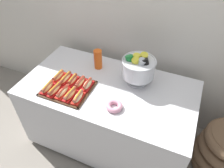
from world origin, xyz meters
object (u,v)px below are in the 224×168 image
(hot_dog_4, at_px, (78,97))
(hot_dog_5, at_px, (58,76))
(hot_dog_3, at_px, (70,94))
(hot_dog_8, at_px, (80,83))
(punch_bowl, at_px, (139,67))
(cup_stack, at_px, (98,59))
(hot_dog_6, at_px, (65,78))
(hot_dog_9, at_px, (87,85))
(donut, at_px, (114,106))
(hot_dog_7, at_px, (73,80))
(hot_dog_2, at_px, (62,92))
(serving_tray, at_px, (68,89))
(hot_dog_0, at_px, (48,87))
(hot_dog_1, at_px, (55,90))
(buffet_table, at_px, (109,113))

(hot_dog_4, bearing_deg, hot_dog_5, 151.76)
(hot_dog_3, distance_m, hot_dog_4, 0.08)
(hot_dog_3, height_order, hot_dog_8, hot_dog_3)
(punch_bowl, height_order, cup_stack, punch_bowl)
(hot_dog_4, distance_m, hot_dog_6, 0.28)
(hot_dog_9, distance_m, donut, 0.33)
(hot_dog_6, xyz_separation_m, hot_dog_7, (0.07, 0.00, 0.00))
(hot_dog_2, distance_m, hot_dog_7, 0.17)
(hot_dog_5, relative_size, hot_dog_7, 1.02)
(hot_dog_9, bearing_deg, hot_dog_6, -179.42)
(serving_tray, xyz_separation_m, hot_dog_8, (0.07, 0.08, 0.03))
(hot_dog_0, distance_m, hot_dog_4, 0.30)
(hot_dog_9, bearing_deg, hot_dog_4, -89.42)
(hot_dog_2, relative_size, hot_dog_7, 1.04)
(hot_dog_1, bearing_deg, hot_dog_0, -179.42)
(serving_tray, relative_size, punch_bowl, 1.39)
(hot_dog_1, bearing_deg, hot_dog_7, 66.13)
(buffet_table, distance_m, hot_dog_7, 0.51)
(serving_tray, relative_size, hot_dog_2, 2.54)
(hot_dog_2, relative_size, hot_dog_9, 1.04)
(serving_tray, height_order, hot_dog_0, hot_dog_0)
(serving_tray, xyz_separation_m, hot_dog_7, (-0.00, 0.08, 0.03))
(hot_dog_6, bearing_deg, hot_dog_8, 0.58)
(donut, bearing_deg, buffet_table, 124.84)
(punch_bowl, bearing_deg, donut, -100.76)
(hot_dog_5, height_order, hot_dog_8, hot_dog_5)
(hot_dog_1, bearing_deg, hot_dog_2, 0.58)
(buffet_table, height_order, hot_dog_2, hot_dog_2)
(hot_dog_1, height_order, hot_dog_6, hot_dog_1)
(buffet_table, relative_size, hot_dog_9, 10.03)
(hot_dog_2, bearing_deg, buffet_table, 38.87)
(hot_dog_9, bearing_deg, buffet_table, 27.22)
(hot_dog_1, distance_m, hot_dog_9, 0.28)
(hot_dog_9, height_order, cup_stack, cup_stack)
(punch_bowl, bearing_deg, hot_dog_8, -152.15)
(hot_dog_4, bearing_deg, hot_dog_2, -179.42)
(cup_stack, bearing_deg, hot_dog_0, -118.59)
(hot_dog_5, distance_m, punch_bowl, 0.73)
(hot_dog_1, xyz_separation_m, hot_dog_8, (0.15, 0.17, -0.00))
(hot_dog_6, height_order, cup_stack, cup_stack)
(donut, bearing_deg, hot_dog_0, -176.21)
(hot_dog_2, relative_size, hot_dog_5, 1.03)
(hot_dog_9, bearing_deg, hot_dog_8, -179.42)
(hot_dog_5, distance_m, hot_dog_9, 0.30)
(hot_dog_2, height_order, hot_dog_8, hot_dog_2)
(buffet_table, relative_size, hot_dog_2, 9.63)
(hot_dog_6, bearing_deg, cup_stack, 59.00)
(hot_dog_0, relative_size, hot_dog_1, 0.94)
(hot_dog_5, height_order, hot_dog_7, hot_dog_7)
(hot_dog_8, relative_size, donut, 1.14)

